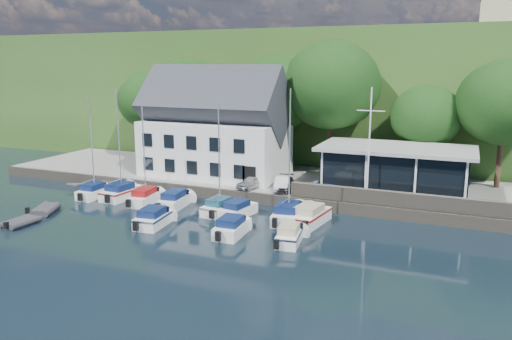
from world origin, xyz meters
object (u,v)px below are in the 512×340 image
Objects in this scene: boat_r1_7 at (310,214)px; car_dgrey at (284,184)px; boat_r2_2 at (154,216)px; dinghy_0 at (46,208)px; boat_r1_1 at (119,149)px; boat_r2_3 at (232,226)px; car_white at (283,183)px; car_blue at (329,184)px; boat_r1_5 at (238,208)px; club_pavilion at (395,170)px; flagpole at (369,146)px; boat_r1_2 at (144,156)px; boat_r1_4 at (219,164)px; harbor_building at (215,132)px; boat_r1_0 at (92,152)px; boat_r1_6 at (289,163)px; boat_r1_3 at (175,198)px; boat_r2_4 at (290,233)px; car_silver at (252,182)px; dinghy_1 at (20,221)px.

car_dgrey is at bearing 134.14° from boat_r1_7.
dinghy_0 is (-10.29, -0.65, -0.36)m from boat_r2_2.
boat_r1_1 is 1.77× the size of boat_r2_3.
car_white is 0.58× the size of boat_r1_7.
car_blue is 0.78× the size of boat_r1_5.
club_pavilion is 5.04m from flagpole.
boat_r1_4 is (7.51, -0.31, -0.08)m from boat_r1_2.
harbor_building reaches higher than boat_r1_1.
flagpole is at bearing 11.87° from boat_r1_0.
flagpole is at bearing 35.86° from boat_r1_6.
boat_r1_6 is (13.46, -0.09, 0.44)m from boat_r1_2.
boat_r1_3 is (3.03, 0.01, -3.55)m from boat_r1_2.
car_white is 0.72× the size of boat_r2_4.
boat_r1_5 is at bearing 36.70° from boat_r2_2.
club_pavilion is at bearing 45.18° from boat_r1_6.
car_blue is 15.68m from boat_r2_2.
harbor_building reaches higher than boat_r1_3.
boat_r1_2 is 16.19m from boat_r2_4.
harbor_building is at bearing 50.45° from boat_r1_0.
car_white is 17.60m from boat_r1_0.
car_silver is 7.23m from boat_r1_3.
car_blue is (4.05, 0.81, 0.12)m from car_white.
boat_r1_2 is 9.18m from dinghy_0.
boat_r1_2 is 7.52m from boat_r1_4.
boat_r1_7 is at bearing -8.77° from dinghy_0.
boat_r1_6 reaches higher than boat_r1_2.
boat_r1_3 is 11.16m from boat_r1_6.
boat_r1_3 is 1.94× the size of dinghy_0.
car_white is at bearing 173.02° from flagpole.
boat_r1_3 is (-15.60, -4.61, -4.95)m from flagpole.
boat_r1_5 is at bearing -120.61° from car_dgrey.
dinghy_0 is (-21.14, -1.12, -0.31)m from boat_r2_4.
dinghy_0 is (-16.93, -11.27, -1.23)m from car_white.
car_dgrey is at bearing -7.21° from car_white.
car_dgrey is 6.98m from boat_r1_7.
boat_r1_1 is 1.84× the size of boat_r2_4.
boat_r1_0 reaches higher than boat_r1_7.
flagpole reaches higher than boat_r1_3.
boat_r1_1 reaches higher than boat_r2_2.
boat_r2_3 is 1.81× the size of dinghy_1.
boat_r1_2 reaches higher than dinghy_0.
flagpole reaches higher than boat_r1_6.
boat_r1_1 is (-21.58, -4.24, -1.07)m from flagpole.
car_white is at bearing 83.94° from boat_r1_5.
boat_r2_3 is at bearing -127.29° from boat_r1_6.
boat_r2_2 is at bearing -135.09° from car_white.
boat_r1_4 reaches higher than boat_r2_4.
car_blue is 0.80× the size of boat_r2_3.
car_dgrey is 3.96m from car_blue.
club_pavilion is at bearing 66.84° from boat_r1_7.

